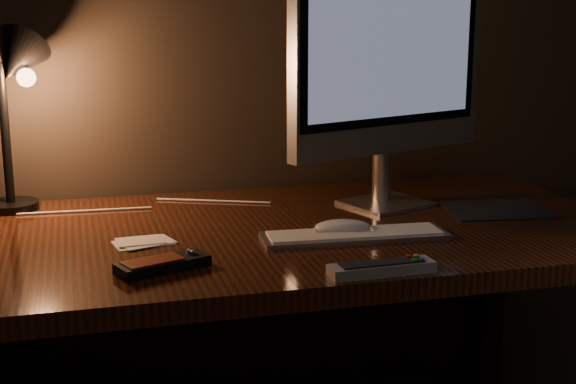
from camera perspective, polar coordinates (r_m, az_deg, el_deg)
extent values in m
cube|color=#3A1B0D|center=(1.65, -2.80, -3.34)|extent=(1.60, 0.75, 0.04)
cube|color=black|center=(2.32, 14.05, -8.62)|extent=(0.06, 0.06, 0.71)
cube|color=black|center=(2.06, -4.81, -8.09)|extent=(1.48, 0.02, 0.51)
cube|color=silver|center=(1.86, 6.95, -0.80)|extent=(0.22, 0.21, 0.01)
cylinder|color=silver|center=(1.88, 6.66, 1.27)|extent=(0.06, 0.06, 0.12)
cube|color=silver|center=(1.81, 7.30, 9.76)|extent=(0.52, 0.22, 0.44)
cube|color=black|center=(1.79, 7.56, 10.67)|extent=(0.48, 0.18, 0.37)
cube|color=#929CC7|center=(1.79, 7.59, 10.67)|extent=(0.44, 0.17, 0.33)
cube|color=silver|center=(1.59, 4.75, -3.07)|extent=(0.37, 0.13, 0.01)
cube|color=black|center=(1.86, 14.63, -1.20)|extent=(0.26, 0.22, 0.00)
ellipsoid|color=white|center=(1.61, 3.91, -2.67)|extent=(0.12, 0.08, 0.02)
cube|color=black|center=(1.41, -8.89, -5.13)|extent=(0.17, 0.11, 0.02)
cube|color=maroon|center=(1.41, -8.91, -4.73)|extent=(0.11, 0.08, 0.00)
sphere|color=silver|center=(1.40, -8.91, -4.67)|extent=(0.02, 0.02, 0.02)
cube|color=gray|center=(1.38, 6.67, -5.41)|extent=(0.19, 0.05, 0.02)
cube|color=black|center=(1.38, 6.68, -5.01)|extent=(0.15, 0.04, 0.00)
cylinder|color=red|center=(1.38, 6.68, -4.90)|extent=(0.01, 0.01, 0.00)
cylinder|color=#0C8C19|center=(1.38, 6.68, -4.90)|extent=(0.01, 0.01, 0.00)
cylinder|color=gold|center=(1.38, 6.68, -4.90)|extent=(0.01, 0.01, 0.00)
cylinder|color=#1433BF|center=(1.38, 6.68, -4.90)|extent=(0.01, 0.01, 0.00)
cube|color=white|center=(1.57, -10.25, -3.53)|extent=(0.12, 0.09, 0.01)
cylinder|color=black|center=(1.91, -19.09, -0.93)|extent=(0.13, 0.13, 0.02)
cylinder|color=black|center=(1.88, -19.45, 3.95)|extent=(0.02, 0.02, 0.31)
cone|color=black|center=(1.82, -18.87, 8.80)|extent=(0.19, 0.20, 0.16)
sphere|color=#FFB266|center=(1.80, -18.12, 7.74)|extent=(0.04, 0.04, 0.04)
cylinder|color=white|center=(1.85, -9.71, -1.05)|extent=(0.55, 0.16, 0.00)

